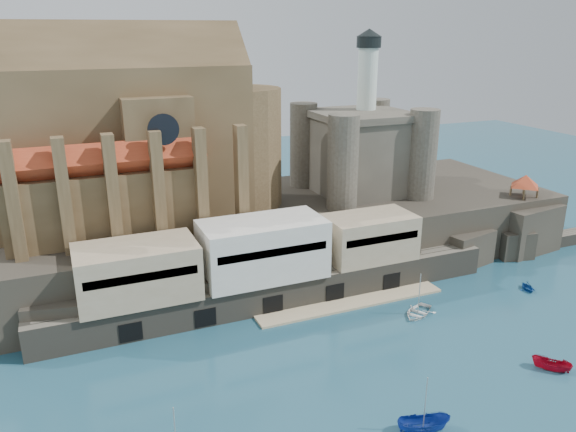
% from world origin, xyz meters
% --- Properties ---
extents(ground, '(300.00, 300.00, 0.00)m').
position_xyz_m(ground, '(0.00, 0.00, 0.00)').
color(ground, navy).
rests_on(ground, ground).
extents(promontory, '(100.00, 36.00, 10.00)m').
position_xyz_m(promontory, '(-0.19, 39.37, 4.92)').
color(promontory, black).
rests_on(promontory, ground).
extents(quay, '(70.00, 12.00, 13.05)m').
position_xyz_m(quay, '(-10.19, 23.07, 6.07)').
color(quay, '#5E584B').
rests_on(quay, ground).
extents(church, '(47.00, 25.93, 30.51)m').
position_xyz_m(church, '(-24.13, 41.85, 22.13)').
color(church, brown).
rests_on(church, promontory).
extents(castle_keep, '(21.20, 21.20, 29.30)m').
position_xyz_m(castle_keep, '(16.08, 41.08, 18.31)').
color(castle_keep, '#464237').
rests_on(castle_keep, promontory).
extents(rock_outcrop, '(14.50, 10.50, 8.70)m').
position_xyz_m(rock_outcrop, '(42.00, 25.84, 4.02)').
color(rock_outcrop, black).
rests_on(rock_outcrop, ground).
extents(pavilion, '(6.40, 6.40, 5.40)m').
position_xyz_m(pavilion, '(42.00, 26.00, 12.73)').
color(pavilion, brown).
rests_on(pavilion, rock_outcrop).
extents(boat_2, '(2.67, 2.64, 5.53)m').
position_xyz_m(boat_2, '(-4.91, -9.59, 0.00)').
color(boat_2, navy).
rests_on(boat_2, ground).
extents(boat_5, '(2.49, 2.49, 4.62)m').
position_xyz_m(boat_5, '(15.94, -6.55, 0.00)').
color(boat_5, maroon).
rests_on(boat_5, ground).
extents(boat_6, '(3.29, 4.29, 5.98)m').
position_xyz_m(boat_6, '(9.31, 11.38, 0.00)').
color(boat_6, white).
rests_on(boat_6, ground).
extents(boat_7, '(3.22, 2.49, 3.29)m').
position_xyz_m(boat_7, '(30.00, 11.30, 0.00)').
color(boat_7, navy).
rests_on(boat_7, ground).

